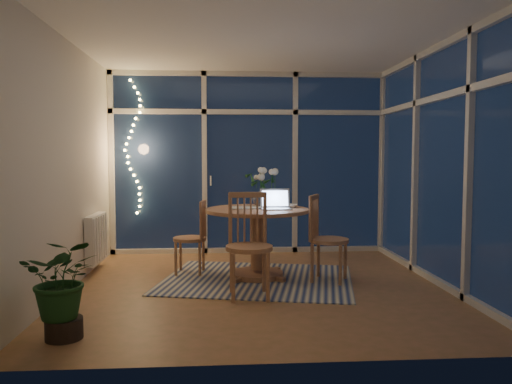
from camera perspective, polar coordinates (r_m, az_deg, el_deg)
floor at (r=5.43m, az=0.53°, el=-10.75°), size 4.00×4.00×0.00m
ceiling at (r=5.39m, az=0.55°, el=17.04°), size 4.00×4.00×0.00m
wall_back at (r=7.25m, az=-0.71°, el=3.34°), size 4.00×0.04×2.60m
wall_front at (r=3.27m, az=3.32°, el=2.53°), size 4.00×0.04×2.60m
wall_left at (r=5.47m, az=-20.85°, el=2.86°), size 0.04×4.00×2.60m
wall_right at (r=5.77m, az=20.79°, el=2.91°), size 0.04×4.00×2.60m
window_wall_back at (r=7.21m, az=-0.70°, el=3.34°), size 4.00×0.10×2.60m
window_wall_right at (r=5.75m, az=20.42°, el=2.92°), size 0.10×4.00×2.60m
radiator at (r=6.40m, az=-17.80°, el=-5.03°), size 0.10×0.70×0.58m
fairy_lights at (r=7.22m, az=-13.89°, el=5.00°), size 0.24×0.10×1.85m
garden_patio at (r=10.38m, az=1.10°, el=-4.00°), size 12.00×6.00×0.10m
garden_fence at (r=10.76m, az=-1.78°, el=1.42°), size 11.00×0.08×1.80m
neighbour_roof at (r=13.78m, az=-1.03°, el=7.40°), size 7.00×3.00×2.20m
garden_shrubs at (r=8.70m, az=-6.52°, el=-2.19°), size 0.90×0.90×0.90m
rug at (r=5.72m, az=0.20°, el=-9.94°), size 2.39×2.07×0.01m
dining_table at (r=5.73m, az=0.13°, el=-5.88°), size 1.39×1.39×0.80m
chair_left at (r=5.97m, az=-7.59°, el=-5.11°), size 0.45×0.45×0.89m
chair_right at (r=5.59m, az=8.36°, el=-5.23°), size 0.60×0.60×0.98m
chair_front at (r=4.91m, az=-0.78°, el=-6.08°), size 0.50×0.50×1.05m
laptop at (r=5.58m, az=2.34°, el=-0.74°), size 0.34×0.30×0.25m
flower_vase at (r=6.02m, az=0.57°, el=-0.57°), size 0.24×0.24×0.21m
bowl at (r=5.79m, az=3.93°, el=-1.61°), size 0.18×0.18×0.04m
newspapers at (r=5.74m, az=-0.91°, el=-1.78°), size 0.37×0.29×0.01m
phone at (r=5.63m, az=0.48°, el=-1.91°), size 0.11×0.06×0.01m
potted_plant at (r=4.12m, az=-21.20°, el=-10.38°), size 0.58×0.52×0.76m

